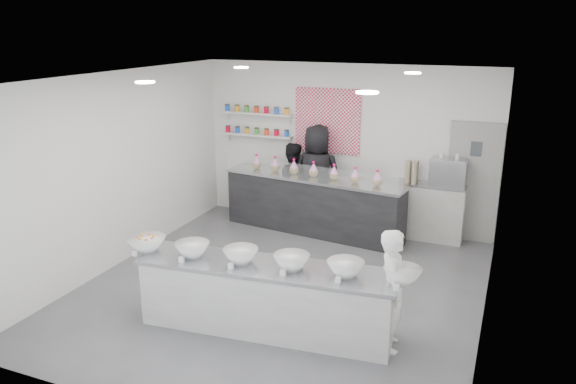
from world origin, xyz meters
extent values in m
plane|color=#515156|center=(0.00, 0.00, 0.00)|extent=(6.00, 6.00, 0.00)
plane|color=white|center=(0.00, 0.00, 3.00)|extent=(6.00, 6.00, 0.00)
plane|color=white|center=(0.00, 3.00, 1.50)|extent=(5.50, 0.00, 5.50)
plane|color=white|center=(-2.75, 0.00, 1.50)|extent=(0.00, 6.00, 6.00)
plane|color=white|center=(2.75, 0.00, 1.50)|extent=(0.00, 6.00, 6.00)
cube|color=gray|center=(2.30, 2.97, 1.05)|extent=(0.88, 0.04, 2.10)
cube|color=red|center=(-0.35, 2.98, 1.95)|extent=(1.25, 0.03, 1.20)
cube|color=silver|center=(-1.75, 2.90, 1.60)|extent=(1.45, 0.22, 0.04)
cube|color=silver|center=(-1.75, 2.90, 2.02)|extent=(1.45, 0.22, 0.04)
cylinder|color=white|center=(-1.40, -1.00, 2.98)|extent=(0.24, 0.24, 0.02)
cylinder|color=white|center=(1.40, -1.00, 2.98)|extent=(0.24, 0.24, 0.02)
cylinder|color=white|center=(-1.40, 1.60, 2.98)|extent=(0.24, 0.24, 0.02)
cylinder|color=white|center=(1.40, 1.60, 2.98)|extent=(0.24, 0.24, 0.02)
cube|color=#A8A8A3|center=(0.27, -1.13, 0.44)|extent=(3.25, 1.03, 0.87)
cube|color=black|center=(-0.37, 2.30, 0.52)|extent=(3.43, 1.05, 1.05)
cube|color=white|center=(-0.40, 2.01, 1.19)|extent=(3.31, 0.45, 0.29)
cube|color=#A8A8A3|center=(1.55, 2.78, 0.50)|extent=(1.36, 0.43, 1.01)
cube|color=#93969E|center=(1.90, 2.78, 1.24)|extent=(0.60, 0.42, 0.46)
imported|color=white|center=(1.78, -0.93, 0.74)|extent=(0.48, 0.61, 1.47)
imported|color=black|center=(-0.91, 2.60, 0.78)|extent=(0.92, 0.82, 1.57)
imported|color=black|center=(-0.41, 2.60, 0.97)|extent=(1.02, 0.74, 1.94)
camera|label=1|loc=(2.89, -6.79, 3.67)|focal=35.00mm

